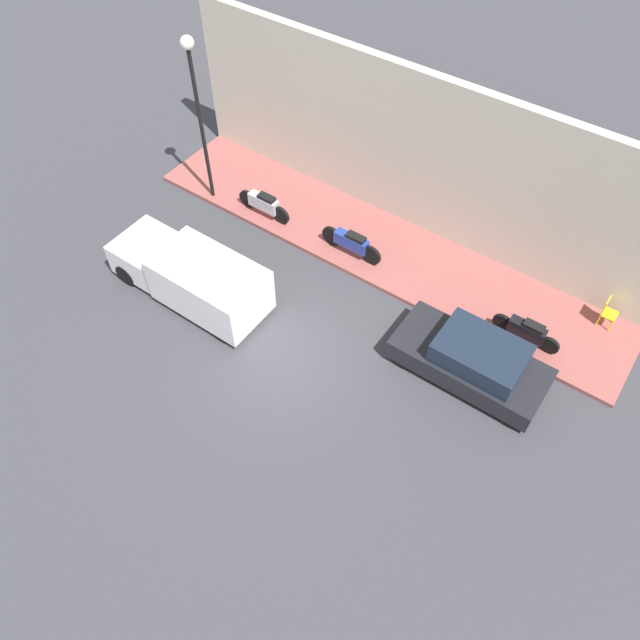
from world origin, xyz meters
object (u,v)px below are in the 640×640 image
scooter_silver (264,204)px  cafe_chair (608,311)px  streetlamp (196,92)px  motorcycle_black (527,331)px  motorcycle_blue (352,243)px  delivery_van (191,275)px  parked_car (472,360)px

scooter_silver → cafe_chair: (1.91, -10.45, 0.06)m
streetlamp → cafe_chair: 13.06m
streetlamp → cafe_chair: size_ratio=5.96×
motorcycle_black → motorcycle_blue: size_ratio=0.91×
streetlamp → motorcycle_blue: bearing=-85.9°
delivery_van → motorcycle_blue: bearing=-36.1°
motorcycle_blue → streetlamp: 6.23m
parked_car → delivery_van: delivery_van is taller
scooter_silver → motorcycle_black: (0.09, -8.92, -0.04)m
scooter_silver → streetlamp: size_ratio=0.36×
parked_car → motorcycle_black: parked_car is taller
delivery_van → streetlamp: 5.27m
parked_car → streetlamp: bearing=81.8°
parked_car → scooter_silver: parked_car is taller
parked_car → delivery_van: size_ratio=0.83×
motorcycle_black → cafe_chair: size_ratio=2.08×
parked_car → motorcycle_blue: 5.26m
scooter_silver → cafe_chair: 10.62m
parked_car → streetlamp: streetlamp is taller
motorcycle_blue → streetlamp: (-0.37, 5.27, 3.31)m
delivery_van → motorcycle_blue: (3.92, -2.86, -0.24)m
motorcycle_black → scooter_silver: bearing=90.6°
streetlamp → parked_car: bearing=-98.2°
scooter_silver → streetlamp: streetlamp is taller
motorcycle_blue → parked_car: bearing=-110.5°
delivery_van → cafe_chair: delivery_van is taller
motorcycle_black → motorcycle_blue: motorcycle_blue is taller
parked_car → cafe_chair: bearing=-32.1°
parked_car → streetlamp: (1.47, 10.19, 3.24)m
scooter_silver → motorcycle_black: size_ratio=1.04×
parked_car → cafe_chair: parked_car is taller
parked_car → cafe_chair: size_ratio=4.41×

